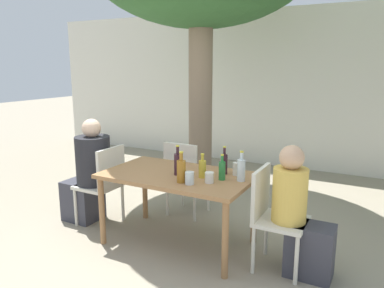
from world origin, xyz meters
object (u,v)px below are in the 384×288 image
object	(u,v)px
oil_cruet_1	(202,168)
amber_bottle_2	(181,170)
drinking_glass_1	(209,177)
drinking_glass_2	(190,178)
green_bottle_0	(222,170)
wine_bottle_5	(178,163)
wine_bottle_4	(224,163)
drinking_glass_0	(236,169)
person_seated_1	(300,219)
patio_chair_2	(185,174)
patio_chair_0	(104,181)
person_seated_0	(89,175)
dining_table_front	(178,181)
patio_chair_1	(272,212)
water_bottle_3	(241,169)

from	to	relation	value
oil_cruet_1	amber_bottle_2	bearing A→B (deg)	-114.63
drinking_glass_1	drinking_glass_2	bearing A→B (deg)	-138.52
green_bottle_0	wine_bottle_5	size ratio (longest dim) A/B	0.83
wine_bottle_4	wine_bottle_5	world-z (taller)	wine_bottle_5
drinking_glass_0	person_seated_1	bearing A→B (deg)	-18.36
oil_cruet_1	amber_bottle_2	size ratio (longest dim) A/B	0.81
patio_chair_2	oil_cruet_1	xyz separation A→B (m)	(0.57, -0.68, 0.31)
drinking_glass_1	wine_bottle_4	bearing A→B (deg)	89.00
amber_bottle_2	drinking_glass_0	size ratio (longest dim) A/B	2.28
patio_chair_0	green_bottle_0	size ratio (longest dim) A/B	3.71
amber_bottle_2	wine_bottle_4	distance (m)	0.51
patio_chair_0	green_bottle_0	distance (m)	1.49
wine_bottle_4	patio_chair_0	bearing A→B (deg)	-171.19
patio_chair_2	person_seated_1	size ratio (longest dim) A/B	0.80
person_seated_1	drinking_glass_2	world-z (taller)	person_seated_1
amber_bottle_2	drinking_glass_1	xyz separation A→B (m)	(0.24, 0.11, -0.06)
green_bottle_0	drinking_glass_0	size ratio (longest dim) A/B	1.93
patio_chair_2	person_seated_0	xyz separation A→B (m)	(-0.91, -0.67, 0.03)
oil_cruet_1	drinking_glass_1	size ratio (longest dim) A/B	2.35
drinking_glass_0	dining_table_front	bearing A→B (deg)	-156.89
amber_bottle_2	drinking_glass_0	world-z (taller)	amber_bottle_2
patio_chair_1	person_seated_0	bearing A→B (deg)	90.00
patio_chair_0	wine_bottle_4	world-z (taller)	wine_bottle_4
patio_chair_0	person_seated_0	xyz separation A→B (m)	(-0.23, -0.00, 0.03)
person_seated_0	wine_bottle_5	bearing A→B (deg)	88.38
amber_bottle_2	water_bottle_3	distance (m)	0.57
wine_bottle_4	patio_chair_2	bearing A→B (deg)	147.23
person_seated_1	wine_bottle_4	world-z (taller)	person_seated_1
patio_chair_2	dining_table_front	bearing A→B (deg)	113.93
oil_cruet_1	wine_bottle_4	size ratio (longest dim) A/B	0.85
water_bottle_3	wine_bottle_5	xyz separation A→B (m)	(-0.63, -0.11, 0.00)
drinking_glass_2	person_seated_1	bearing A→B (deg)	14.20
oil_cruet_1	drinking_glass_1	xyz separation A→B (m)	(0.13, -0.12, -0.04)
water_bottle_3	drinking_glass_0	xyz separation A→B (m)	(-0.11, 0.15, -0.05)
patio_chair_0	wine_bottle_5	distance (m)	1.06
water_bottle_3	drinking_glass_1	distance (m)	0.31
wine_bottle_4	drinking_glass_2	bearing A→B (deg)	-107.76
person_seated_1	water_bottle_3	world-z (taller)	person_seated_1
patio_chair_0	drinking_glass_1	xyz separation A→B (m)	(1.39, -0.12, 0.27)
green_bottle_0	amber_bottle_2	distance (m)	0.39
green_bottle_0	patio_chair_1	bearing A→B (deg)	-2.59
patio_chair_0	person_seated_1	world-z (taller)	person_seated_1
dining_table_front	drinking_glass_1	xyz separation A→B (m)	(0.41, -0.12, 0.13)
patio_chair_1	patio_chair_2	bearing A→B (deg)	62.23
person_seated_0	wine_bottle_4	size ratio (longest dim) A/B	4.37
patio_chair_2	wine_bottle_4	world-z (taller)	wine_bottle_4
amber_bottle_2	drinking_glass_1	bearing A→B (deg)	25.27
person_seated_0	wine_bottle_5	world-z (taller)	person_seated_0
dining_table_front	wine_bottle_4	size ratio (longest dim) A/B	5.29
patio_chair_2	green_bottle_0	distance (m)	1.06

